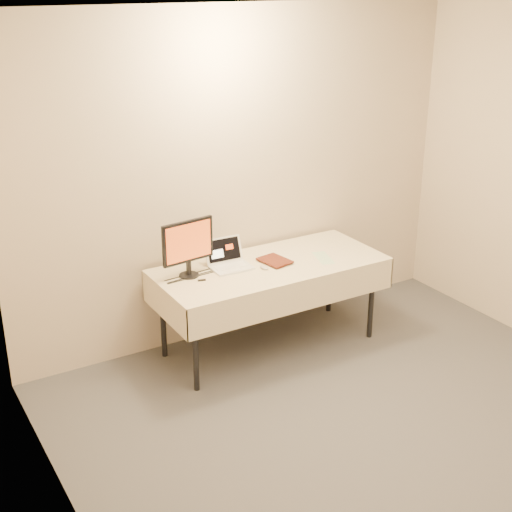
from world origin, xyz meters
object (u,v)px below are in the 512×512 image
monitor (188,244)px  table (270,271)px  book (266,250)px  laptop (228,260)px

monitor → table: bearing=-17.0°
book → monitor: bearing=159.7°
table → laptop: 0.35m
table → book: (-0.04, -0.00, 0.19)m
laptop → monitor: size_ratio=0.72×
table → laptop: bearing=157.1°
table → book: book is taller
table → monitor: (-0.66, 0.11, 0.32)m
monitor → book: 0.64m
table → monitor: monitor is taller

